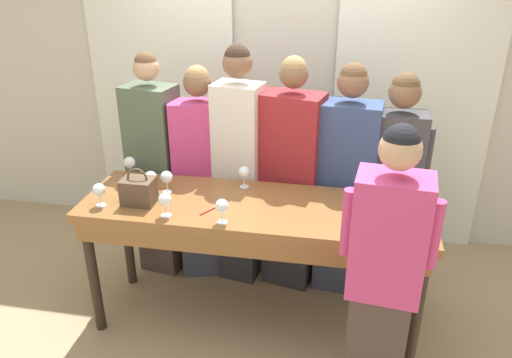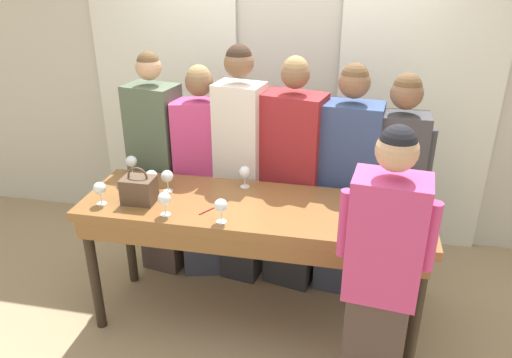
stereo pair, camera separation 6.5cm
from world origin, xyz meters
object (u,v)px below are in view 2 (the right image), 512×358
Objects in this scene: wine_glass_front_left at (164,199)px; guest_cream_sweater at (240,165)px; wine_glass_back_left at (385,189)px; wine_bottle at (412,214)px; wine_glass_back_mid at (151,177)px; guest_olive_jacket at (157,166)px; wine_glass_front_right at (131,162)px; wine_glass_center_right at (245,173)px; wine_glass_front_mid at (167,177)px; guest_beige_cap at (395,187)px; wine_glass_back_right at (221,206)px; wine_glass_center_left at (100,189)px; host_pouring at (380,282)px; wine_glass_center_mid at (398,199)px; guest_striped_shirt at (292,177)px; tasting_bar at (253,220)px; guest_navy_coat at (346,183)px; guest_pink_top at (203,174)px; handbag at (139,189)px.

wine_glass_front_left is 0.84m from guest_cream_sweater.
wine_glass_back_left is (1.34, 0.42, 0.00)m from wine_glass_front_left.
wine_bottle reaches higher than wine_glass_back_mid.
guest_olive_jacket reaches higher than wine_glass_back_left.
wine_glass_front_right and wine_glass_center_right have the same top height.
wine_bottle is at bearing -7.93° from wine_glass_front_mid.
guest_beige_cap is at bearing 0.00° from guest_olive_jacket.
wine_bottle is 1.12m from wine_glass_back_right.
guest_olive_jacket is (-1.85, 0.68, -0.14)m from wine_bottle.
wine_glass_center_left is 0.75m from guest_olive_jacket.
host_pouring is (1.76, -0.89, -0.16)m from wine_glass_front_right.
host_pouring reaches higher than wine_glass_center_mid.
wine_glass_center_left is 0.35m from wine_glass_back_mid.
wine_glass_back_right is (-1.05, -0.31, 0.00)m from wine_glass_center_mid.
wine_glass_back_left is at bearing 3.95° from wine_glass_front_mid.
wine_glass_front_mid is at bearing -149.71° from guest_striped_shirt.
wine_glass_back_right is (-0.15, -0.24, 0.21)m from tasting_bar.
wine_glass_center_mid is 1.00× the size of wine_glass_back_mid.
wine_glass_front_mid and wine_glass_front_right have the same top height.
guest_striped_shirt is (0.69, 0.78, -0.14)m from wine_glass_front_left.
guest_striped_shirt is 1.02× the size of guest_navy_coat.
tasting_bar is 7.23× the size of wine_bottle.
wine_glass_front_right is at bearing 173.33° from wine_glass_center_mid.
guest_pink_top is 0.97× the size of guest_navy_coat.
host_pouring is at bearing -37.24° from tasting_bar.
guest_striped_shirt reaches higher than wine_glass_center_right.
wine_glass_front_left is 0.09× the size of guest_pink_top.
wine_glass_back_mid is (-1.55, -0.12, 0.00)m from wine_glass_back_left.
host_pouring is at bearing -109.84° from wine_bottle.
wine_glass_center_mid is 0.09× the size of guest_striped_shirt.
wine_glass_front_right is 0.56m from guest_pink_top.
tasting_bar is at bearing 23.80° from wine_glass_front_left.
guest_cream_sweater is (0.67, 0.00, 0.06)m from guest_olive_jacket.
guest_striped_shirt reaches higher than guest_olive_jacket.
wine_bottle is 1.64m from guest_pink_top.
wine_glass_front_mid is 1.52m from wine_glass_center_mid.
guest_beige_cap is (1.88, 0.27, -0.15)m from wine_glass_front_right.
tasting_bar is 14.62× the size of wine_glass_front_right.
guest_beige_cap is (1.13, -0.00, -0.07)m from guest_cream_sweater.
guest_cream_sweater is at bearing 69.19° from wine_glass_front_left.
wine_bottle reaches higher than wine_glass_front_mid.
handbag is at bearing 165.70° from wine_glass_back_right.
guest_navy_coat reaches higher than wine_glass_back_left.
wine_glass_front_right is at bearing 153.11° from host_pouring.
host_pouring is at bearing -79.26° from guest_navy_coat.
wine_glass_back_mid is at bearing 83.18° from handbag.
wine_glass_center_mid is 0.51m from guest_beige_cap.
wine_glass_center_left is at bearing -136.02° from wine_glass_back_mid.
wine_glass_front_mid and wine_glass_center_right have the same top height.
guest_striped_shirt is at bearing 32.32° from wine_glass_center_left.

